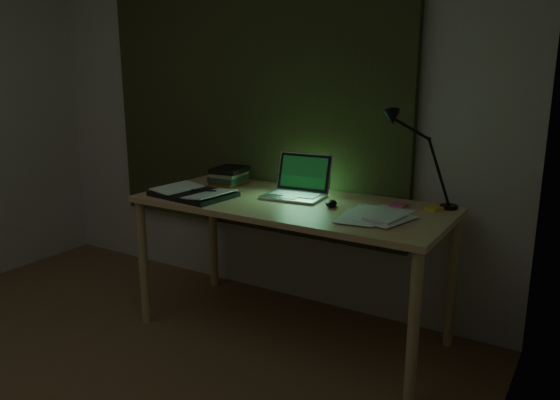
{
  "coord_description": "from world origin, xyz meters",
  "views": [
    {
      "loc": [
        2.02,
        -0.96,
        1.52
      ],
      "look_at": [
        0.56,
        1.42,
        0.82
      ],
      "focal_mm": 35.0,
      "sensor_mm": 36.0,
      "label": 1
    }
  ],
  "objects_px": {
    "desk": "(291,269)",
    "open_textbook": "(193,193)",
    "desk_lamp": "(452,162)",
    "book_stack": "(229,176)",
    "loose_papers": "(377,216)",
    "laptop": "(294,177)"
  },
  "relations": [
    {
      "from": "laptop",
      "to": "book_stack",
      "type": "relative_size",
      "value": 1.74
    },
    {
      "from": "book_stack",
      "to": "loose_papers",
      "type": "bearing_deg",
      "value": -12.43
    },
    {
      "from": "desk",
      "to": "open_textbook",
      "type": "distance_m",
      "value": 0.7
    },
    {
      "from": "desk",
      "to": "loose_papers",
      "type": "xyz_separation_m",
      "value": [
        0.52,
        -0.06,
        0.4
      ]
    },
    {
      "from": "laptop",
      "to": "desk_lamp",
      "type": "xyz_separation_m",
      "value": [
        0.81,
        0.22,
        0.13
      ]
    },
    {
      "from": "open_textbook",
      "to": "loose_papers",
      "type": "xyz_separation_m",
      "value": [
        1.06,
        0.12,
        -0.01
      ]
    },
    {
      "from": "loose_papers",
      "to": "desk_lamp",
      "type": "relative_size",
      "value": 0.68
    },
    {
      "from": "desk",
      "to": "desk_lamp",
      "type": "xyz_separation_m",
      "value": [
        0.77,
        0.3,
        0.64
      ]
    },
    {
      "from": "desk",
      "to": "desk_lamp",
      "type": "bearing_deg",
      "value": 21.25
    },
    {
      "from": "desk",
      "to": "open_textbook",
      "type": "height_order",
      "value": "open_textbook"
    },
    {
      "from": "laptop",
      "to": "book_stack",
      "type": "xyz_separation_m",
      "value": [
        -0.53,
        0.1,
        -0.06
      ]
    },
    {
      "from": "open_textbook",
      "to": "loose_papers",
      "type": "height_order",
      "value": "open_textbook"
    },
    {
      "from": "open_textbook",
      "to": "desk_lamp",
      "type": "distance_m",
      "value": 1.42
    },
    {
      "from": "laptop",
      "to": "desk_lamp",
      "type": "distance_m",
      "value": 0.85
    },
    {
      "from": "laptop",
      "to": "loose_papers",
      "type": "distance_m",
      "value": 0.58
    },
    {
      "from": "desk",
      "to": "book_stack",
      "type": "relative_size",
      "value": 8.11
    },
    {
      "from": "desk",
      "to": "open_textbook",
      "type": "xyz_separation_m",
      "value": [
        -0.54,
        -0.18,
        0.41
      ]
    },
    {
      "from": "desk",
      "to": "laptop",
      "type": "height_order",
      "value": "laptop"
    },
    {
      "from": "desk",
      "to": "loose_papers",
      "type": "height_order",
      "value": "loose_papers"
    },
    {
      "from": "desk_lamp",
      "to": "book_stack",
      "type": "bearing_deg",
      "value": 179.67
    },
    {
      "from": "book_stack",
      "to": "loose_papers",
      "type": "relative_size",
      "value": 0.63
    },
    {
      "from": "loose_papers",
      "to": "book_stack",
      "type": "bearing_deg",
      "value": 167.57
    }
  ]
}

